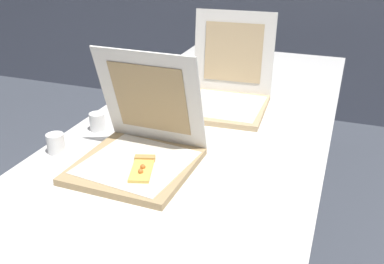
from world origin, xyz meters
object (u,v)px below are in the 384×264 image
pizza_box_middle (225,94)px  cup_white_mid (139,101)px  cup_white_near_center (98,122)px  table (203,136)px  pizza_box_front (139,150)px  cup_white_near_left (56,143)px  cup_white_far (187,82)px

pizza_box_middle → cup_white_mid: (-0.33, -0.15, -0.02)m
pizza_box_middle → cup_white_near_center: (-0.38, -0.40, -0.02)m
table → cup_white_mid: bearing=165.1°
cup_white_mid → pizza_box_front: bearing=-63.2°
pizza_box_front → cup_white_near_left: bearing=-175.3°
pizza_box_front → cup_white_near_center: bearing=146.2°
pizza_box_front → cup_white_far: 0.75m
cup_white_near_left → cup_white_near_center: 0.21m
pizza_box_middle → cup_white_far: 0.28m
cup_white_far → cup_white_mid: 0.32m
cup_white_mid → cup_white_near_center: (-0.05, -0.25, 0.00)m
pizza_box_middle → cup_white_near_center: bearing=-137.1°
cup_white_near_left → cup_white_near_center: size_ratio=1.00×
cup_white_mid → cup_white_near_left: (-0.08, -0.46, 0.00)m
cup_white_near_left → cup_white_far: bearing=76.3°
pizza_box_front → table: bearing=76.2°
cup_white_near_center → pizza_box_front: bearing=-35.0°
pizza_box_front → cup_white_mid: size_ratio=5.44×
pizza_box_middle → cup_white_near_center: pizza_box_middle is taller
table → cup_white_far: cup_white_far is taller
table → cup_white_near_left: cup_white_near_left is taller
cup_white_far → cup_white_near_center: same height
table → cup_white_mid: cup_white_mid is taller
table → pizza_box_front: pizza_box_front is taller
pizza_box_front → cup_white_near_center: 0.33m
cup_white_near_center → cup_white_far: bearing=75.0°
pizza_box_front → cup_white_near_left: 0.31m
pizza_box_front → cup_white_near_center: (-0.27, 0.19, -0.02)m
table → pizza_box_front: 0.38m
table → cup_white_mid: (-0.32, 0.08, 0.08)m
cup_white_near_center → cup_white_near_left: bearing=-100.0°
pizza_box_front → cup_white_near_left: (-0.30, -0.02, -0.02)m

